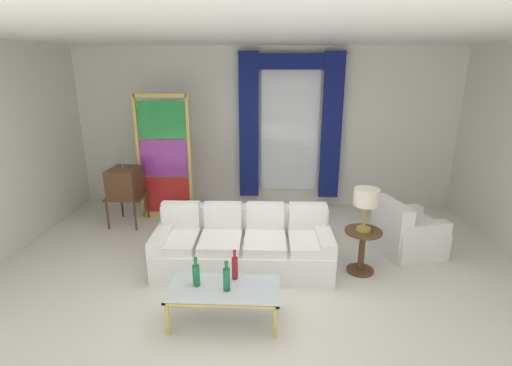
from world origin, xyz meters
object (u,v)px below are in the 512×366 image
couch_white_long (244,246)px  peacock_figurine (180,216)px  armchair_white (405,234)px  stained_glass_divider (164,161)px  coffee_table (224,291)px  table_lamp_brass (366,199)px  bottle_blue_decanter (235,267)px  vintage_tv (125,183)px  bottle_crystal_tall (227,278)px  round_side_table (362,247)px  bottle_amber_squat (196,274)px

couch_white_long → peacock_figurine: size_ratio=3.94×
armchair_white → stained_glass_divider: (-3.85, 1.16, 0.77)m
coffee_table → table_lamp_brass: 2.13m
table_lamp_brass → bottle_blue_decanter: bearing=-148.9°
coffee_table → vintage_tv: vintage_tv is taller
bottle_blue_decanter → armchair_white: 2.83m
coffee_table → bottle_crystal_tall: 0.19m
coffee_table → vintage_tv: bearing=127.9°
bottle_blue_decanter → round_side_table: 1.86m
stained_glass_divider → peacock_figurine: 1.03m
armchair_white → table_lamp_brass: bearing=-141.0°
bottle_blue_decanter → armchair_white: size_ratio=0.35×
bottle_crystal_tall → armchair_white: bearing=36.9°
couch_white_long → round_side_table: bearing=-2.2°
bottle_crystal_tall → armchair_white: (2.40, 1.80, -0.26)m
bottle_blue_decanter → couch_white_long: bearing=89.5°
couch_white_long → bottle_amber_squat: bearing=-108.8°
armchair_white → table_lamp_brass: 1.22m
round_side_table → table_lamp_brass: bearing=0.0°
vintage_tv → table_lamp_brass: bearing=-21.5°
coffee_table → stained_glass_divider: (-1.42, 2.91, 0.69)m
coffee_table → vintage_tv: size_ratio=0.87×
bottle_amber_squat → stained_glass_divider: (-1.12, 2.89, 0.51)m
bottle_blue_decanter → vintage_tv: vintage_tv is taller
round_side_table → table_lamp_brass: (0.00, 0.00, 0.67)m
bottle_crystal_tall → couch_white_long: bearing=86.9°
vintage_tv → stained_glass_divider: size_ratio=0.61×
bottle_crystal_tall → bottle_amber_squat: (-0.33, 0.07, -0.00)m
bottle_blue_decanter → coffee_table: bearing=-117.9°
couch_white_long → peacock_figurine: bearing=133.8°
coffee_table → bottle_amber_squat: (-0.29, 0.03, 0.17)m
bottle_crystal_tall → coffee_table: bearing=130.0°
bottle_crystal_tall → peacock_figurine: bottle_crystal_tall is taller
peacock_figurine → table_lamp_brass: 3.14m
couch_white_long → bottle_crystal_tall: size_ratio=6.89×
armchair_white → round_side_table: (-0.76, -0.61, 0.07)m
round_side_table → stained_glass_divider: bearing=150.2°
stained_glass_divider → peacock_figurine: bearing=-54.5°
coffee_table → stained_glass_divider: bearing=115.9°
coffee_table → armchair_white: bearing=35.7°
round_side_table → table_lamp_brass: 0.67m
couch_white_long → round_side_table: couch_white_long is taller
coffee_table → bottle_blue_decanter: bearing=62.1°
vintage_tv → bottle_amber_squat: bearing=-56.1°
couch_white_long → bottle_amber_squat: couch_white_long is taller
stained_glass_divider → peacock_figurine: size_ratio=3.67×
coffee_table → stained_glass_divider: size_ratio=0.53×
vintage_tv → table_lamp_brass: (3.70, -1.46, 0.30)m
bottle_crystal_tall → vintage_tv: (-2.06, 2.64, 0.18)m
bottle_blue_decanter → bottle_amber_squat: size_ratio=1.04×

